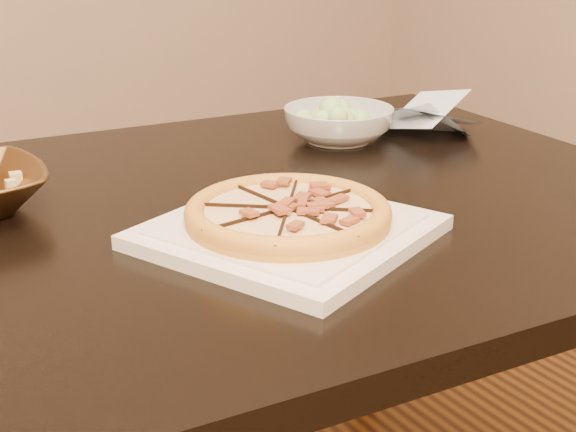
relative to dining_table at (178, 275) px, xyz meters
name	(u,v)px	position (x,y,z in m)	size (l,w,h in m)	color
dining_table	(178,275)	(0.00, 0.00, 0.00)	(1.54, 1.06, 0.75)	black
plate	(288,231)	(0.08, -0.17, 0.11)	(0.39, 0.39, 0.02)	white
pizza	(288,213)	(0.08, -0.17, 0.13)	(0.25, 0.25, 0.03)	orange
salad_bowl	(339,125)	(0.39, 0.17, 0.13)	(0.19, 0.19, 0.06)	silver
salad	(339,98)	(0.39, 0.17, 0.17)	(0.10, 0.10, 0.04)	#B1E982
cling_film	(429,120)	(0.57, 0.13, 0.12)	(0.17, 0.14, 0.05)	white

